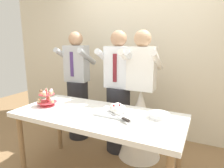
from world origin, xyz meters
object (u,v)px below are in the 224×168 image
Objects in this scene: dessert_table at (98,120)px; main_cake_tray at (118,110)px; person_groom at (118,99)px; plate_stack at (159,115)px; person_guest at (78,92)px; cupcake_stand at (47,98)px; person_bride at (140,115)px.

main_cake_tray is (0.20, 0.08, 0.12)m from dessert_table.
plate_stack is at bearing -36.29° from person_groom.
person_guest is at bearing 157.56° from plate_stack.
main_cake_tray is 0.63m from person_groom.
cupcake_stand is 0.14× the size of person_groom.
person_groom is at bearing 47.83° from cupcake_stand.
person_bride reaches higher than main_cake_tray.
plate_stack is at bearing -22.44° from person_guest.
person_guest is (-0.98, 0.66, -0.07)m from main_cake_tray.
cupcake_stand is 1.30m from plate_stack.
person_groom is at bearing -6.85° from person_guest.
person_groom and person_guest have the same top height.
main_cake_tray is 0.42m from plate_stack.
cupcake_stand is 0.88m from main_cake_tray.
main_cake_tray is 1.19m from person_guest.
person_bride reaches higher than plate_stack.
dessert_table is 0.64m from plate_stack.
cupcake_stand is at bearing -81.49° from person_guest.
cupcake_stand is 1.12× the size of plate_stack.
cupcake_stand is 0.55× the size of main_cake_tray.
person_guest reaches higher than main_cake_tray.
plate_stack is (0.62, 0.16, 0.10)m from dessert_table.
dessert_table is 0.65m from person_groom.
main_cake_tray is 0.62m from person_bride.
person_guest is (-1.05, 0.09, 0.16)m from person_bride.
person_guest is at bearing 98.51° from cupcake_stand.
person_groom is 1.00× the size of person_bride.
person_groom is at bearing 178.90° from person_bride.
cupcake_stand is 0.14× the size of person_guest.
plate_stack is at bearing -54.25° from person_bride.
cupcake_stand reaches higher than dessert_table.
person_groom is at bearing 113.69° from main_cake_tray.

